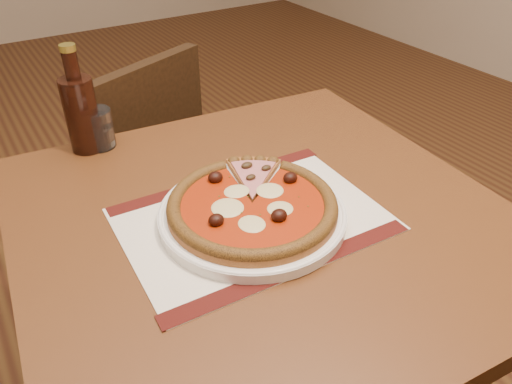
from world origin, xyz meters
TOP-DOWN VIEW (x-y plane):
  - table at (-0.23, -0.82)m, footprint 0.86×0.86m
  - chair_far at (-0.26, -0.17)m, footprint 0.52×0.52m
  - placemat at (-0.25, -0.83)m, footprint 0.43×0.32m
  - plate at (-0.25, -0.83)m, footprint 0.31×0.31m
  - pizza at (-0.25, -0.83)m, footprint 0.28×0.28m
  - ham_slice at (-0.19, -0.75)m, footprint 0.12×0.14m
  - water_glass at (-0.39, -0.45)m, footprint 0.08×0.08m
  - bottle at (-0.41, -0.45)m, footprint 0.06×0.06m

SIDE VIEW (x-z plane):
  - chair_far at x=-0.26m, z-range 0.06..0.89m
  - table at x=-0.23m, z-range 0.27..1.02m
  - placemat at x=-0.25m, z-range 0.75..0.75m
  - plate at x=-0.25m, z-range 0.75..0.77m
  - ham_slice at x=-0.19m, z-range 0.77..0.79m
  - pizza at x=-0.25m, z-range 0.76..0.80m
  - water_glass at x=-0.39m, z-range 0.75..0.83m
  - bottle at x=-0.41m, z-range 0.73..0.94m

